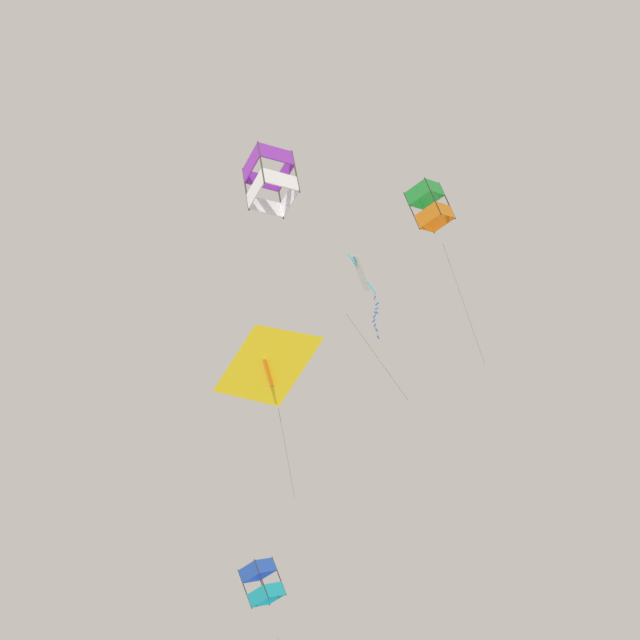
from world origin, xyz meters
The scene contains 5 objects.
kite_box_low_drifter centered at (-5.93, -2.75, 34.28)m, with size 2.18×1.95×2.50m.
kite_box_near_right centered at (-0.32, -5.71, 34.75)m, with size 2.25×1.50×9.25m.
kite_box_upper_right centered at (1.26, 5.42, 23.62)m, with size 3.27×3.90×7.88m.
kite_delta_far_centre centered at (-4.33, -1.15, 26.93)m, with size 1.92×3.57×6.21m.
kite_diamond_highest centered at (-0.77, -2.32, 33.16)m, with size 2.81×1.89×6.63m.
Camera 1 is at (-23.26, -23.96, 0.50)m, focal length 64.62 mm.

